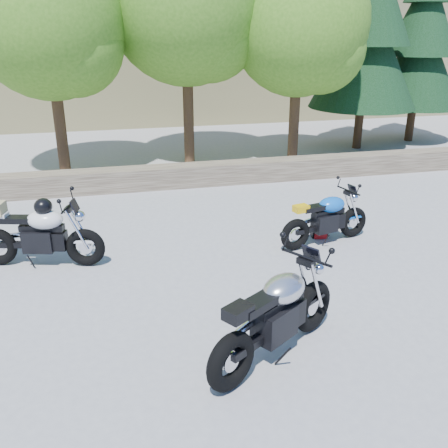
{
  "coord_description": "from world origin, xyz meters",
  "views": [
    {
      "loc": [
        -1.44,
        -5.81,
        3.52
      ],
      "look_at": [
        0.2,
        1.0,
        0.75
      ],
      "focal_mm": 40.0,
      "sensor_mm": 36.0,
      "label": 1
    }
  ],
  "objects_px": {
    "white_bike": "(39,233)",
    "blue_bike": "(326,219)",
    "silver_bike": "(277,316)",
    "backpack": "(320,227)"
  },
  "relations": [
    {
      "from": "white_bike",
      "to": "blue_bike",
      "type": "height_order",
      "value": "white_bike"
    },
    {
      "from": "white_bike",
      "to": "silver_bike",
      "type": "bearing_deg",
      "value": -33.09
    },
    {
      "from": "silver_bike",
      "to": "blue_bike",
      "type": "xyz_separation_m",
      "value": [
        1.9,
        2.86,
        -0.08
      ]
    },
    {
      "from": "white_bike",
      "to": "backpack",
      "type": "xyz_separation_m",
      "value": [
        4.73,
        0.05,
        -0.36
      ]
    },
    {
      "from": "silver_bike",
      "to": "white_bike",
      "type": "bearing_deg",
      "value": 98.84
    },
    {
      "from": "silver_bike",
      "to": "backpack",
      "type": "xyz_separation_m",
      "value": [
        1.92,
        3.14,
        -0.34
      ]
    },
    {
      "from": "silver_bike",
      "to": "white_bike",
      "type": "xyz_separation_m",
      "value": [
        -2.82,
        3.1,
        0.02
      ]
    },
    {
      "from": "silver_bike",
      "to": "blue_bike",
      "type": "relative_size",
      "value": 1.05
    },
    {
      "from": "blue_bike",
      "to": "backpack",
      "type": "bearing_deg",
      "value": 72.34
    },
    {
      "from": "blue_bike",
      "to": "backpack",
      "type": "height_order",
      "value": "blue_bike"
    }
  ]
}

